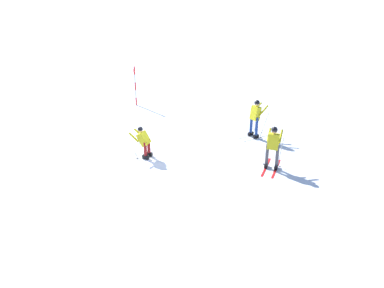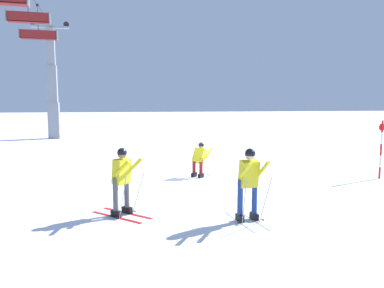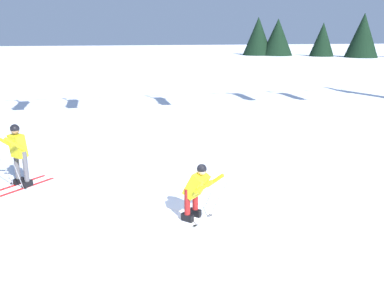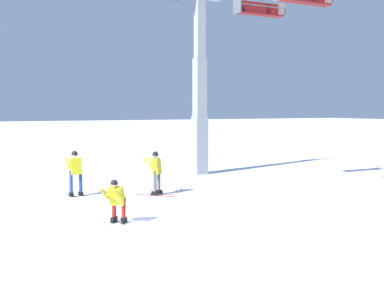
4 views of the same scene
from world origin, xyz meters
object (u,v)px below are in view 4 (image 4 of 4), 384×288
at_px(lift_tower_near, 200,97).
at_px(skier_distant_downhill, 156,169).
at_px(skier_carving_main, 116,199).
at_px(skier_distant_uphill, 75,170).
at_px(chairlift_seat_nearest, 259,8).

height_order(lift_tower_near, skier_distant_downhill, lift_tower_near).
bearing_deg(skier_distant_downhill, lift_tower_near, 136.48).
relative_size(skier_carving_main, skier_distant_downhill, 0.86).
bearing_deg(skier_distant_uphill, lift_tower_near, 116.32).
distance_m(lift_tower_near, skier_distant_downhill, 7.43).
xyz_separation_m(skier_carving_main, lift_tower_near, (-9.10, 7.79, 3.28)).
distance_m(chairlift_seat_nearest, skier_distant_downhill, 8.14).
xyz_separation_m(skier_distant_uphill, skier_distant_downhill, (1.17, 2.92, -0.04)).
bearing_deg(skier_carving_main, chairlift_seat_nearest, 116.42).
bearing_deg(skier_distant_downhill, skier_distant_uphill, -111.81).
distance_m(lift_tower_near, chairlift_seat_nearest, 6.37).
height_order(skier_carving_main, chairlift_seat_nearest, chairlift_seat_nearest).
bearing_deg(lift_tower_near, skier_distant_downhill, -43.52).
xyz_separation_m(chairlift_seat_nearest, skier_distant_uphill, (-1.47, -7.59, -6.62)).
distance_m(skier_carving_main, lift_tower_near, 12.42).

